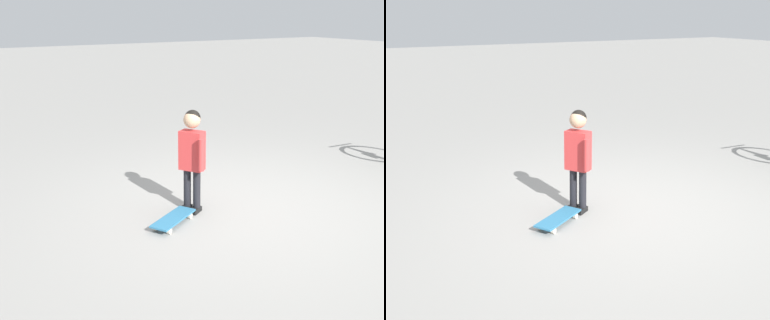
{
  "view_description": "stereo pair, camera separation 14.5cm",
  "coord_description": "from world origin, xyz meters",
  "views": [
    {
      "loc": [
        2.93,
        3.69,
        1.99
      ],
      "look_at": [
        0.59,
        -0.28,
        0.55
      ],
      "focal_mm": 44.85,
      "sensor_mm": 36.0,
      "label": 1
    },
    {
      "loc": [
        2.8,
        3.76,
        1.99
      ],
      "look_at": [
        0.59,
        -0.28,
        0.55
      ],
      "focal_mm": 44.85,
      "sensor_mm": 36.0,
      "label": 2
    }
  ],
  "objects": [
    {
      "name": "skateboard",
      "position": [
        0.92,
        -0.08,
        0.06
      ],
      "size": [
        0.58,
        0.45,
        0.07
      ],
      "color": "teal",
      "rests_on": "ground"
    },
    {
      "name": "ground_plane",
      "position": [
        0.0,
        0.0,
        0.0
      ],
      "size": [
        50.0,
        50.0,
        0.0
      ],
      "primitive_type": "plane",
      "color": "gray"
    },
    {
      "name": "child_person",
      "position": [
        0.59,
        -0.28,
        0.66
      ],
      "size": [
        0.26,
        0.41,
        1.06
      ],
      "color": "black",
      "rests_on": "ground"
    }
  ]
}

